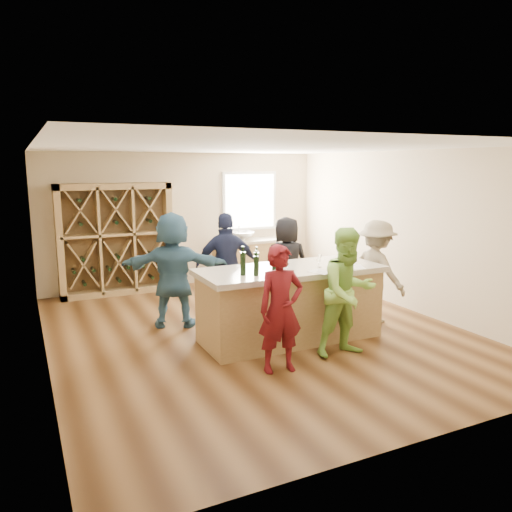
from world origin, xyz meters
name	(u,v)px	position (x,y,z in m)	size (l,w,h in m)	color
floor	(256,334)	(0.00, 0.00, -0.05)	(6.00, 7.00, 0.10)	#57381B
ceiling	(256,144)	(0.00, 0.00, 2.85)	(6.00, 7.00, 0.10)	white
wall_back	(184,219)	(0.00, 3.55, 1.40)	(6.00, 0.10, 2.80)	#CBB693
wall_front	(430,299)	(0.00, -3.55, 1.40)	(6.00, 0.10, 2.80)	#CBB693
wall_left	(35,259)	(-3.05, 0.00, 1.40)	(0.10, 7.00, 2.80)	#CBB693
wall_right	(411,231)	(3.05, 0.00, 1.40)	(0.10, 7.00, 2.80)	#CBB693
window_frame	(249,201)	(1.50, 3.47, 1.75)	(1.30, 0.06, 1.30)	white
window_pane	(250,201)	(1.50, 3.44, 1.75)	(1.18, 0.01, 1.18)	white
wine_rack	(116,239)	(-1.50, 3.27, 1.10)	(2.20, 0.45, 2.20)	olive
back_counter_base	(251,261)	(1.40, 3.20, 0.43)	(1.60, 0.58, 0.86)	olive
back_counter_top	(251,241)	(1.40, 3.20, 0.89)	(1.70, 0.62, 0.06)	#B5AA95
sink	(242,236)	(1.20, 3.20, 1.01)	(0.54, 0.54, 0.19)	silver
faucet	(239,232)	(1.20, 3.38, 1.07)	(0.02, 0.02, 0.30)	silver
tasting_counter_base	(290,306)	(0.31, -0.52, 0.50)	(2.60, 1.00, 1.00)	olive
tasting_counter_top	(290,270)	(0.31, -0.52, 1.04)	(2.72, 1.12, 0.08)	#B5AA95
wine_bottle_a	(243,264)	(-0.51, -0.67, 1.24)	(0.08, 0.08, 0.31)	black
wine_bottle_b	(256,266)	(-0.37, -0.79, 1.21)	(0.07, 0.07, 0.27)	black
wine_bottle_c	(257,263)	(-0.29, -0.63, 1.22)	(0.07, 0.07, 0.29)	black
wine_bottle_d	(274,263)	(-0.04, -0.69, 1.22)	(0.07, 0.07, 0.27)	black
wine_bottle_e	(281,261)	(0.09, -0.63, 1.21)	(0.07, 0.07, 0.27)	black
wine_glass_a	(287,270)	(-0.01, -0.98, 1.16)	(0.06, 0.06, 0.16)	white
wine_glass_b	(318,266)	(0.50, -0.96, 1.17)	(0.07, 0.07, 0.18)	white
wine_glass_c	(347,263)	(0.97, -0.98, 1.18)	(0.07, 0.07, 0.19)	white
wine_glass_d	(320,261)	(0.70, -0.68, 1.17)	(0.07, 0.07, 0.19)	white
wine_glass_e	(354,260)	(1.23, -0.80, 1.17)	(0.07, 0.07, 0.18)	white
tasting_menu_a	(282,276)	(-0.05, -0.94, 1.08)	(0.20, 0.27, 0.00)	white
tasting_menu_b	(321,272)	(0.55, -0.95, 1.08)	(0.23, 0.32, 0.00)	white
tasting_menu_c	(355,267)	(1.19, -0.88, 1.08)	(0.25, 0.33, 0.00)	white
person_near_left	(281,309)	(-0.36, -1.48, 0.80)	(0.58, 0.43, 1.60)	#590F14
person_near_right	(348,292)	(0.70, -1.40, 0.87)	(0.85, 0.47, 1.75)	#8CC64C
person_server	(376,272)	(1.99, -0.38, 0.84)	(1.08, 0.50, 1.68)	gray
person_far_mid	(227,267)	(-0.14, 0.81, 0.89)	(1.04, 0.53, 1.78)	#191E38
person_far_right	(286,264)	(0.99, 0.83, 0.83)	(0.81, 0.53, 1.66)	black
person_far_left	(173,270)	(-1.05, 0.82, 0.92)	(1.71, 0.61, 1.84)	#335972
wine_glass_f	(281,259)	(0.26, -0.32, 1.17)	(0.07, 0.07, 0.18)	white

